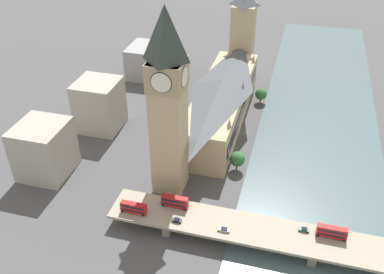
{
  "coord_description": "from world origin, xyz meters",
  "views": [
    {
      "loc": [
        -22.72,
        190.29,
        125.06
      ],
      "look_at": [
        18.9,
        37.93,
        18.74
      ],
      "focal_mm": 40.0,
      "sensor_mm": 36.0,
      "label": 1
    }
  ],
  "objects": [
    {
      "name": "car_southbound_lead",
      "position": [
        -33.33,
        70.04,
        7.09
      ],
      "size": [
        3.97,
        1.84,
        1.35
      ],
      "color": "#2D5638",
      "rests_on": "road_bridge"
    },
    {
      "name": "tree_embankment_mid",
      "position": [
        -1.22,
        32.15,
        6.29
      ],
      "size": [
        7.12,
        7.12,
        9.87
      ],
      "color": "brown",
      "rests_on": "ground_plane"
    },
    {
      "name": "parliament_hall",
      "position": [
        14.67,
        -8.0,
        13.05
      ],
      "size": [
        23.8,
        97.21,
        26.26
      ],
      "color": "tan",
      "rests_on": "ground_plane"
    },
    {
      "name": "double_decker_bus_mid",
      "position": [
        17.22,
        70.12,
        9.17
      ],
      "size": [
        10.95,
        2.66,
        5.0
      ],
      "color": "red",
      "rests_on": "road_bridge"
    },
    {
      "name": "river_water",
      "position": [
        -37.39,
        0.0,
        0.15
      ],
      "size": [
        62.77,
        360.0,
        0.3
      ],
      "primitive_type": "cube",
      "color": "#4C6066",
      "rests_on": "ground_plane"
    },
    {
      "name": "car_northbound_tail",
      "position": [
        14.04,
        77.99,
        7.15
      ],
      "size": [
        3.8,
        1.81,
        1.5
      ],
      "color": "black",
      "rests_on": "road_bridge"
    },
    {
      "name": "victoria_tower",
      "position": [
        14.73,
        -67.65,
        26.83
      ],
      "size": [
        14.09,
        14.09,
        57.66
      ],
      "color": "tan",
      "rests_on": "ground_plane"
    },
    {
      "name": "double_decker_bus_lead",
      "position": [
        31.81,
        77.55,
        8.97
      ],
      "size": [
        10.56,
        2.5,
        4.63
      ],
      "color": "red",
      "rests_on": "road_bridge"
    },
    {
      "name": "double_decker_bus_rear",
      "position": [
        -43.08,
        70.39,
        9.02
      ],
      "size": [
        11.06,
        2.66,
        4.73
      ],
      "color": "red",
      "rests_on": "road_bridge"
    },
    {
      "name": "car_southbound_tail",
      "position": [
        -4.39,
        77.93,
        7.06
      ],
      "size": [
        4.57,
        1.84,
        1.27
      ],
      "color": "silver",
      "rests_on": "road_bridge"
    },
    {
      "name": "road_bridge",
      "position": [
        -37.39,
        73.94,
        5.25
      ],
      "size": [
        157.54,
        16.72,
        6.41
      ],
      "color": "gray",
      "rests_on": "ground_plane"
    },
    {
      "name": "clock_tower",
      "position": [
        25.16,
        51.09,
        43.03
      ],
      "size": [
        14.21,
        14.21,
        81.29
      ],
      "color": "tan",
      "rests_on": "ground_plane"
    },
    {
      "name": "city_block_west",
      "position": [
        76.06,
        14.04,
        13.44
      ],
      "size": [
        21.65,
        21.66,
        26.88
      ],
      "color": "#A39E93",
      "rests_on": "ground_plane"
    },
    {
      "name": "city_block_center",
      "position": [
        83.17,
        56.48,
        12.58
      ],
      "size": [
        21.51,
        22.82,
        25.16
      ],
      "color": "#A39E93",
      "rests_on": "ground_plane"
    },
    {
      "name": "ground_plane",
      "position": [
        0.0,
        0.0,
        0.0
      ],
      "size": [
        600.0,
        600.0,
        0.0
      ],
      "primitive_type": "plane",
      "color": "#4C4C4F"
    },
    {
      "name": "city_block_east",
      "position": [
        70.54,
        -53.1,
        10.08
      ],
      "size": [
        29.9,
        25.81,
        20.17
      ],
      "color": "#939399",
      "rests_on": "ground_plane"
    },
    {
      "name": "tree_embankment_near",
      "position": [
        -3.23,
        -34.98,
        5.76
      ],
      "size": [
        6.84,
        6.84,
        9.2
      ],
      "color": "brown",
      "rests_on": "ground_plane"
    }
  ]
}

